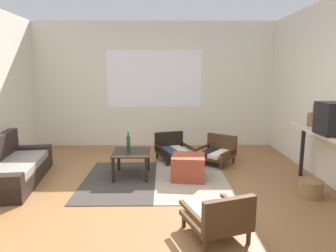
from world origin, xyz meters
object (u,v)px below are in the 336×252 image
console_shelf (332,139)px  glass_bottle (128,143)px  couch (11,169)px  coffee_table (132,156)px  ottoman_orange (188,167)px  clay_vase (316,119)px  wicker_basket (311,188)px  armchair_corner (217,151)px  armchair_striped_foreground (218,217)px  armchair_by_window (173,149)px

console_shelf → glass_bottle: (-2.73, 0.87, -0.25)m
couch → glass_bottle: bearing=11.4°
coffee_table → ottoman_orange: size_ratio=1.30×
clay_vase → wicker_basket: 1.02m
console_shelf → wicker_basket: console_shelf is taller
ottoman_orange → armchair_corner: bearing=55.3°
armchair_striped_foreground → clay_vase: size_ratio=2.31×
ottoman_orange → console_shelf: size_ratio=0.29×
armchair_by_window → armchair_striped_foreground: 2.77m
armchair_by_window → clay_vase: clay_vase is taller
couch → console_shelf: console_shelf is taller
coffee_table → wicker_basket: (2.44, -0.82, -0.22)m
ottoman_orange → coffee_table: bearing=171.0°
coffee_table → clay_vase: clay_vase is taller
couch → ottoman_orange: 2.63m
couch → glass_bottle: glass_bottle is taller
armchair_corner → clay_vase: (1.22, -1.03, 0.75)m
armchair_corner → console_shelf: size_ratio=0.49×
glass_bottle → armchair_corner: bearing=22.2°
armchair_striped_foreground → console_shelf: (1.64, 1.05, 0.54)m
armchair_striped_foreground → armchair_corner: 2.57m
clay_vase → couch: bearing=179.1°
couch → clay_vase: 4.49m
coffee_table → armchair_corner: armchair_corner is taller
coffee_table → armchair_corner: size_ratio=0.76×
couch → armchair_corner: (3.21, 0.96, 0.01)m
ottoman_orange → console_shelf: bearing=-19.9°
armchair_corner → glass_bottle: bearing=-157.8°
couch → wicker_basket: size_ratio=5.64×
couch → armchair_striped_foreground: 3.20m
couch → coffee_table: size_ratio=2.81×
coffee_table → armchair_by_window: armchair_by_window is taller
armchair_striped_foreground → glass_bottle: 2.23m
armchair_striped_foreground → glass_bottle: glass_bottle is taller
couch → wicker_basket: (4.19, -0.56, -0.11)m
coffee_table → armchair_corner: bearing=25.5°
coffee_table → wicker_basket: coffee_table is taller
console_shelf → glass_bottle: bearing=162.3°
clay_vase → wicker_basket: (-0.24, -0.49, -0.86)m
clay_vase → wicker_basket: bearing=-115.9°
armchair_striped_foreground → ottoman_orange: size_ratio=1.51×
ottoman_orange → clay_vase: bearing=-6.1°
couch → clay_vase: clay_vase is taller
clay_vase → glass_bottle: size_ratio=1.10×
coffee_table → wicker_basket: size_ratio=2.01×
armchair_striped_foreground → couch: bearing=150.5°
armchair_striped_foreground → ottoman_orange: bearing=95.3°
ottoman_orange → console_shelf: console_shelf is taller
glass_bottle → armchair_striped_foreground: bearing=-60.4°
coffee_table → ottoman_orange: bearing=-9.0°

